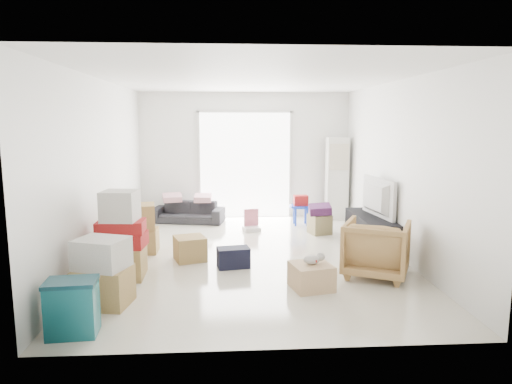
{
  "coord_description": "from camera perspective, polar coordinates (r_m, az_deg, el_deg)",
  "views": [
    {
      "loc": [
        -0.38,
        -6.89,
        2.06
      ],
      "look_at": [
        0.06,
        0.2,
        0.97
      ],
      "focal_mm": 32.0,
      "sensor_mm": 36.0,
      "label": 1
    }
  ],
  "objects": [
    {
      "name": "room_shell",
      "position": [
        6.94,
        -0.43,
        2.81
      ],
      "size": [
        4.98,
        6.48,
        3.18
      ],
      "color": "beige",
      "rests_on": "ground"
    },
    {
      "name": "sliding_door",
      "position": [
        9.91,
        -1.38,
        3.95
      ],
      "size": [
        2.1,
        0.04,
        2.33
      ],
      "color": "white",
      "rests_on": "room_shell"
    },
    {
      "name": "ac_tower",
      "position": [
        9.89,
        10.07,
        1.67
      ],
      "size": [
        0.45,
        0.3,
        1.75
      ],
      "primitive_type": "cube",
      "color": "silver",
      "rests_on": "room_shell"
    },
    {
      "name": "tv_console",
      "position": [
        7.87,
        14.17,
        -4.8
      ],
      "size": [
        0.47,
        1.57,
        0.52
      ],
      "primitive_type": "cube",
      "color": "black",
      "rests_on": "room_shell"
    },
    {
      "name": "television",
      "position": [
        7.8,
        14.26,
        -2.42
      ],
      "size": [
        0.77,
        1.18,
        0.14
      ],
      "primitive_type": "imported",
      "rotation": [
        0.0,
        0.0,
        1.7
      ],
      "color": "black",
      "rests_on": "tv_console"
    },
    {
      "name": "sofa",
      "position": [
        9.6,
        -8.48,
        -2.06
      ],
      "size": [
        1.52,
        0.71,
        0.57
      ],
      "primitive_type": "imported",
      "rotation": [
        0.0,
        0.0,
        -0.2
      ],
      "color": "#292A2F",
      "rests_on": "room_shell"
    },
    {
      "name": "pillow_left",
      "position": [
        9.61,
        -10.45,
        0.02
      ],
      "size": [
        0.46,
        0.39,
        0.13
      ],
      "primitive_type": "cube",
      "rotation": [
        0.0,
        0.0,
        0.22
      ],
      "color": "#B88693",
      "rests_on": "sofa"
    },
    {
      "name": "pillow_right",
      "position": [
        9.48,
        -6.65,
        -0.07
      ],
      "size": [
        0.33,
        0.27,
        0.11
      ],
      "primitive_type": "cube",
      "rotation": [
        0.0,
        0.0,
        -0.06
      ],
      "color": "#B88693",
      "rests_on": "sofa"
    },
    {
      "name": "armchair",
      "position": [
        6.38,
        14.82,
        -6.52
      ],
      "size": [
        1.07,
        1.04,
        0.84
      ],
      "primitive_type": "imported",
      "rotation": [
        0.0,
        0.0,
        2.69
      ],
      "color": "#A97E4B",
      "rests_on": "room_shell"
    },
    {
      "name": "storage_bins",
      "position": [
        4.91,
        -21.98,
        -13.24
      ],
      "size": [
        0.51,
        0.37,
        0.56
      ],
      "rotation": [
        0.0,
        0.0,
        0.08
      ],
      "color": "#145D64",
      "rests_on": "room_shell"
    },
    {
      "name": "box_stack_a",
      "position": [
        5.51,
        -18.62,
        -9.65
      ],
      "size": [
        0.66,
        0.59,
        0.78
      ],
      "rotation": [
        0.0,
        0.0,
        -0.23
      ],
      "color": "#A5824A",
      "rests_on": "room_shell"
    },
    {
      "name": "box_stack_b",
      "position": [
        6.36,
        -16.46,
        -5.79
      ],
      "size": [
        0.66,
        0.59,
        1.17
      ],
      "rotation": [
        0.0,
        0.0,
        0.01
      ],
      "color": "#A5824A",
      "rests_on": "room_shell"
    },
    {
      "name": "box_stack_c",
      "position": [
        7.52,
        -14.2,
        -4.51
      ],
      "size": [
        0.52,
        0.52,
        0.78
      ],
      "rotation": [
        0.0,
        0.0,
        0.15
      ],
      "color": "#A5824A",
      "rests_on": "room_shell"
    },
    {
      "name": "loose_box",
      "position": [
        7.0,
        -8.25,
        -6.99
      ],
      "size": [
        0.55,
        0.55,
        0.36
      ],
      "primitive_type": "cube",
      "rotation": [
        0.0,
        0.0,
        0.32
      ],
      "color": "#A5824A",
      "rests_on": "room_shell"
    },
    {
      "name": "duffel_bag",
      "position": [
        6.61,
        -2.84,
        -8.18
      ],
      "size": [
        0.49,
        0.35,
        0.29
      ],
      "primitive_type": "cube",
      "rotation": [
        0.0,
        0.0,
        0.18
      ],
      "color": "black",
      "rests_on": "room_shell"
    },
    {
      "name": "ottoman",
      "position": [
        8.62,
        7.96,
        -4.0
      ],
      "size": [
        0.45,
        0.45,
        0.36
      ],
      "primitive_type": "cube",
      "rotation": [
        0.0,
        0.0,
        0.28
      ],
      "color": "tan",
      "rests_on": "room_shell"
    },
    {
      "name": "blanket",
      "position": [
        8.57,
        7.99,
        -2.37
      ],
      "size": [
        0.43,
        0.43,
        0.14
      ],
      "primitive_type": "cube",
      "rotation": [
        0.0,
        0.0,
        -0.09
      ],
      "color": "#481E4C",
      "rests_on": "ottoman"
    },
    {
      "name": "kids_table",
      "position": [
        9.25,
        5.61,
        -1.51
      ],
      "size": [
        0.47,
        0.47,
        0.61
      ],
      "rotation": [
        0.0,
        0.0,
        -0.14
      ],
      "color": "#1335BD",
      "rests_on": "room_shell"
    },
    {
      "name": "toy_walker",
      "position": [
        8.8,
        -0.57,
        -4.09
      ],
      "size": [
        0.36,
        0.33,
        0.41
      ],
      "rotation": [
        0.0,
        0.0,
        0.24
      ],
      "color": "silver",
      "rests_on": "room_shell"
    },
    {
      "name": "wood_crate",
      "position": [
        5.83,
        6.92,
        -10.42
      ],
      "size": [
        0.57,
        0.57,
        0.32
      ],
      "primitive_type": "cube",
      "rotation": [
        0.0,
        0.0,
        0.22
      ],
      "color": "tan",
      "rests_on": "room_shell"
    },
    {
      "name": "plush_bunny",
      "position": [
        5.78,
        7.25,
        -8.3
      ],
      "size": [
        0.28,
        0.16,
        0.14
      ],
      "rotation": [
        0.0,
        0.0,
        -0.23
      ],
      "color": "#B2ADA8",
      "rests_on": "wood_crate"
    }
  ]
}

